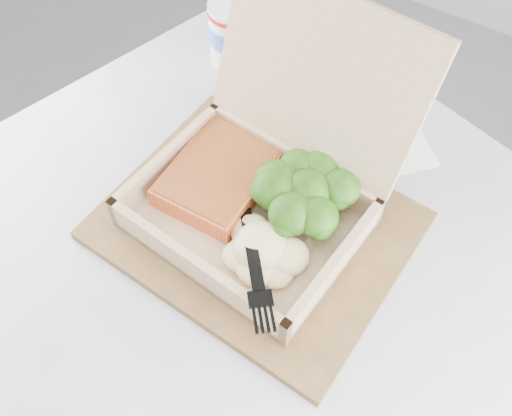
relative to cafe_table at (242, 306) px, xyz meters
The scene contains 9 objects.
cafe_table is the anchor object (origin of this frame).
serving_tray 0.19m from the cafe_table, 74.41° to the left, with size 0.33×0.27×0.01m, color brown.
takeout_container 0.25m from the cafe_table, 87.40° to the left, with size 0.26×0.28×0.22m.
salmon_fillet 0.23m from the cafe_table, 139.38° to the left, with size 0.10×0.14×0.03m, color orange.
broccoli_pile 0.24m from the cafe_table, 54.81° to the left, with size 0.12×0.12×0.04m, color #377419, non-canonical shape.
mashed_potatoes 0.22m from the cafe_table, 15.93° to the right, with size 0.10×0.09×0.03m, color beige.
plastic_fork 0.23m from the cafe_table, 16.60° to the right, with size 0.12×0.14×0.03m.
paper_cup 0.39m from the cafe_table, 123.71° to the left, with size 0.07×0.07×0.09m.
receipt 0.28m from the cafe_table, 68.47° to the left, with size 0.08×0.14×0.00m, color white.
Camera 1 is at (0.22, 0.24, 1.27)m, focal length 40.00 mm.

